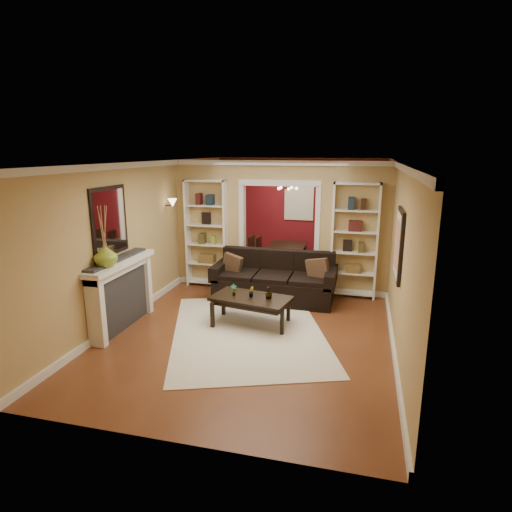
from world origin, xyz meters
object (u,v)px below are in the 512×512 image
(bookshelf_left, at_px, (207,234))
(fireplace, at_px, (123,295))
(coffee_table, at_px, (251,311))
(bookshelf_right, at_px, (354,241))
(sofa, at_px, (274,277))
(dining_table, at_px, (286,259))

(bookshelf_left, relative_size, fireplace, 1.35)
(coffee_table, height_order, bookshelf_right, bookshelf_right)
(sofa, relative_size, fireplace, 1.42)
(sofa, xyz_separation_m, bookshelf_right, (1.49, 0.58, 0.68))
(coffee_table, bearing_deg, bookshelf_right, 60.32)
(coffee_table, height_order, bookshelf_left, bookshelf_left)
(sofa, bearing_deg, dining_table, 93.96)
(fireplace, bearing_deg, dining_table, 64.03)
(coffee_table, height_order, fireplace, fireplace)
(coffee_table, distance_m, bookshelf_right, 2.65)
(sofa, distance_m, dining_table, 2.16)
(sofa, distance_m, fireplace, 2.90)
(sofa, bearing_deg, fireplace, -137.76)
(sofa, xyz_separation_m, dining_table, (-0.15, 2.15, -0.18))
(dining_table, bearing_deg, coffee_table, -179.62)
(bookshelf_left, xyz_separation_m, fireplace, (-0.54, -2.53, -0.57))
(bookshelf_right, bearing_deg, bookshelf_left, 180.00)
(sofa, bearing_deg, bookshelf_left, 160.16)
(bookshelf_right, distance_m, fireplace, 4.47)
(coffee_table, distance_m, bookshelf_left, 2.57)
(bookshelf_left, xyz_separation_m, bookshelf_right, (3.10, 0.00, 0.00))
(coffee_table, relative_size, fireplace, 0.77)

